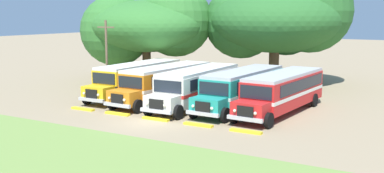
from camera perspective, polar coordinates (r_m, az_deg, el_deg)
ground_plane at (r=30.06m, az=-5.27°, el=-4.43°), size 220.00×220.00×0.00m
foreground_grass_strip at (r=24.16m, az=-16.55°, el=-8.10°), size 80.00×9.41×0.01m
parked_bus_slot_0 at (r=39.30m, az=-6.77°, el=1.06°), size 2.69×10.84×2.82m
parked_bus_slot_1 at (r=36.98m, az=-3.29°, el=0.62°), size 3.19×10.91×2.82m
parked_bus_slot_2 at (r=35.11m, az=0.70°, el=0.18°), size 2.83×10.86×2.82m
parked_bus_slot_3 at (r=34.32m, az=6.27°, el=-0.07°), size 3.03×10.89×2.82m
parked_bus_slot_4 at (r=33.22m, az=11.19°, el=-0.49°), size 3.28×10.93×2.82m
curb_wheelstop_0 at (r=34.61m, az=-13.41°, el=-2.73°), size 2.00×0.36×0.15m
curb_wheelstop_1 at (r=32.49m, az=-9.25°, el=-3.35°), size 2.00×0.36×0.15m
curb_wheelstop_2 at (r=30.58m, az=-4.53°, el=-4.04°), size 2.00×0.36×0.15m
curb_wheelstop_3 at (r=28.90m, az=0.78°, el=-4.78°), size 2.00×0.36×0.15m
curb_wheelstop_4 at (r=27.51m, az=6.70°, el=-5.55°), size 2.00×0.36×0.15m
broad_shade_tree at (r=46.90m, az=10.73°, el=8.26°), size 14.04×13.18×11.35m
secondary_tree at (r=47.87m, az=-5.24°, el=7.64°), size 13.26×12.99×9.97m
utility_pole at (r=40.60m, az=-10.57°, el=3.89°), size 1.80×0.20×6.44m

